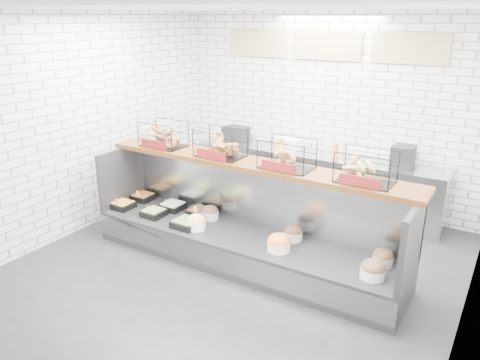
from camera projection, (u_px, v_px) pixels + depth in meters
The scene contains 5 objects.
ground at pixel (229, 273), 5.63m from camera, with size 5.50×5.50×0.00m, color black.
room_shell at pixel (256, 95), 5.43m from camera, with size 5.02×5.51×3.01m.
display_case at pixel (244, 237), 5.80m from camera, with size 4.00×0.90×1.20m.
bagel_shelf at pixel (252, 153), 5.59m from camera, with size 4.10×0.50×0.40m.
prep_counter at pixel (312, 179), 7.43m from camera, with size 4.00×0.60×1.20m.
Camera 1 is at (2.70, -4.13, 2.93)m, focal length 35.00 mm.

